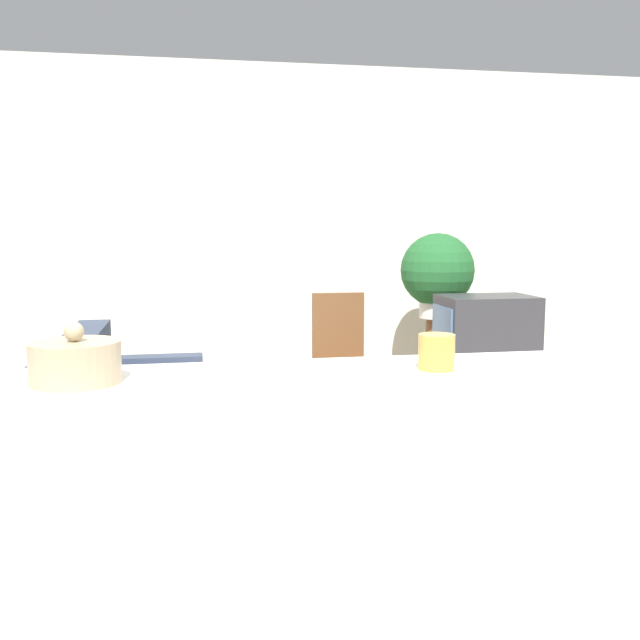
{
  "coord_description": "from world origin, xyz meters",
  "views": [
    {
      "loc": [
        -0.52,
        -2.27,
        1.44
      ],
      "look_at": [
        0.29,
        2.15,
        0.85
      ],
      "focal_mm": 40.0,
      "sensor_mm": 36.0,
      "label": 1
    }
  ],
  "objects_px": {
    "wooden_chair": "(341,352)",
    "television": "(485,338)",
    "decorative_bowl": "(75,362)",
    "potted_plant": "(437,272)",
    "couch": "(125,433)"
  },
  "relations": [
    {
      "from": "wooden_chair",
      "to": "television",
      "type": "bearing_deg",
      "value": -38.07
    },
    {
      "from": "television",
      "to": "decorative_bowl",
      "type": "bearing_deg",
      "value": -130.02
    },
    {
      "from": "wooden_chair",
      "to": "decorative_bowl",
      "type": "bearing_deg",
      "value": -112.59
    },
    {
      "from": "decorative_bowl",
      "to": "wooden_chair",
      "type": "bearing_deg",
      "value": 67.41
    },
    {
      "from": "potted_plant",
      "to": "couch",
      "type": "bearing_deg",
      "value": -154.64
    },
    {
      "from": "wooden_chair",
      "to": "potted_plant",
      "type": "distance_m",
      "value": 0.93
    },
    {
      "from": "couch",
      "to": "potted_plant",
      "type": "relative_size",
      "value": 2.81
    },
    {
      "from": "wooden_chair",
      "to": "decorative_bowl",
      "type": "distance_m",
      "value": 3.64
    },
    {
      "from": "potted_plant",
      "to": "decorative_bowl",
      "type": "distance_m",
      "value": 3.87
    },
    {
      "from": "potted_plant",
      "to": "television",
      "type": "bearing_deg",
      "value": -78.11
    },
    {
      "from": "couch",
      "to": "decorative_bowl",
      "type": "bearing_deg",
      "value": -87.57
    },
    {
      "from": "potted_plant",
      "to": "decorative_bowl",
      "type": "height_order",
      "value": "potted_plant"
    },
    {
      "from": "television",
      "to": "couch",
      "type": "bearing_deg",
      "value": -169.51
    },
    {
      "from": "wooden_chair",
      "to": "potted_plant",
      "type": "relative_size",
      "value": 1.5
    },
    {
      "from": "potted_plant",
      "to": "decorative_bowl",
      "type": "xyz_separation_m",
      "value": [
        -2.1,
        -3.26,
        0.01
      ]
    }
  ]
}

